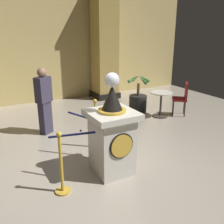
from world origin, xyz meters
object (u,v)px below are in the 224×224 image
object	(u,v)px
stanchion_far	(62,172)
cafe_table	(161,101)
bystander_guest	(44,100)
cafe_chair_red	(182,96)
stanchion_near	(96,131)
potted_palm_right	(138,101)
pedestal_clock	(112,136)

from	to	relation	value
stanchion_far	cafe_table	world-z (taller)	stanchion_far
bystander_guest	stanchion_far	bearing A→B (deg)	-99.20
cafe_table	cafe_chair_red	world-z (taller)	cafe_chair_red
stanchion_far	cafe_chair_red	distance (m)	4.62
stanchion_near	cafe_table	bearing A→B (deg)	20.43
stanchion_far	cafe_chair_red	bearing A→B (deg)	24.43
stanchion_near	potted_palm_right	distance (m)	2.72
pedestal_clock	cafe_chair_red	bearing A→B (deg)	28.28
potted_palm_right	pedestal_clock	bearing A→B (deg)	-131.38
potted_palm_right	cafe_chair_red	bearing A→B (deg)	-45.05
stanchion_far	bystander_guest	size ratio (longest dim) A/B	0.64
pedestal_clock	stanchion_far	xyz separation A→B (m)	(-0.96, -0.16, -0.34)
cafe_table	cafe_chair_red	bearing A→B (deg)	-18.06
cafe_table	pedestal_clock	bearing A→B (deg)	-143.59
pedestal_clock	bystander_guest	distance (m)	2.36
stanchion_far	cafe_chair_red	world-z (taller)	stanchion_far
stanchion_near	stanchion_far	bearing A→B (deg)	-133.37
stanchion_far	bystander_guest	world-z (taller)	bystander_guest
stanchion_near	cafe_table	world-z (taller)	stanchion_near
pedestal_clock	bystander_guest	xyz separation A→B (m)	(-0.56, 2.29, 0.14)
bystander_guest	pedestal_clock	bearing A→B (deg)	-76.21
bystander_guest	potted_palm_right	bearing A→B (deg)	7.19
potted_palm_right	cafe_chair_red	world-z (taller)	potted_palm_right
potted_palm_right	bystander_guest	distance (m)	2.96
bystander_guest	cafe_table	xyz separation A→B (m)	(3.20, -0.34, -0.37)
stanchion_far	potted_palm_right	xyz separation A→B (m)	(3.29, 2.82, -0.03)
pedestal_clock	potted_palm_right	size ratio (longest dim) A/B	1.53
potted_palm_right	stanchion_near	bearing A→B (deg)	-143.14
pedestal_clock	stanchion_near	world-z (taller)	pedestal_clock
potted_palm_right	cafe_chair_red	size ratio (longest dim) A/B	1.19
stanchion_near	cafe_chair_red	xyz separation A→B (m)	(3.08, 0.72, 0.20)
pedestal_clock	bystander_guest	bearing A→B (deg)	103.79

